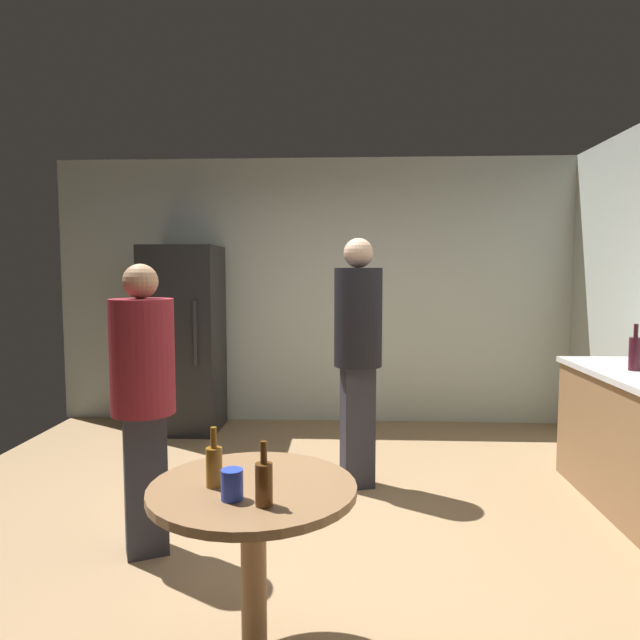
{
  "coord_description": "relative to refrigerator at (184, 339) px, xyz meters",
  "views": [
    {
      "loc": [
        0.34,
        -3.21,
        1.55
      ],
      "look_at": [
        0.16,
        0.49,
        1.23
      ],
      "focal_mm": 31.8,
      "sensor_mm": 36.0,
      "label": 1
    }
  ],
  "objects": [
    {
      "name": "ground_plane",
      "position": [
        1.25,
        -2.2,
        -0.95
      ],
      "size": [
        5.2,
        5.2,
        0.1
      ],
      "primitive_type": "cube",
      "color": "#9E7C56"
    },
    {
      "name": "wall_back",
      "position": [
        1.25,
        0.43,
        0.45
      ],
      "size": [
        5.32,
        0.06,
        2.7
      ],
      "primitive_type": "cube",
      "color": "beige",
      "rests_on": "ground_plane"
    },
    {
      "name": "refrigerator",
      "position": [
        0.0,
        0.0,
        0.0
      ],
      "size": [
        0.7,
        0.68,
        1.8
      ],
      "color": "black",
      "rests_on": "ground_plane"
    },
    {
      "name": "wine_bottle_on_counter",
      "position": [
        3.49,
        -1.62,
        0.12
      ],
      "size": [
        0.08,
        0.08,
        0.31
      ],
      "color": "#3F141E",
      "rests_on": "kitchen_counter"
    },
    {
      "name": "foreground_table",
      "position": [
        1.23,
        -3.32,
        -0.27
      ],
      "size": [
        0.8,
        0.8,
        0.73
      ],
      "color": "olive",
      "rests_on": "ground_plane"
    },
    {
      "name": "beer_bottle_amber",
      "position": [
        1.09,
        -3.34,
        -0.08
      ],
      "size": [
        0.06,
        0.06,
        0.23
      ],
      "color": "#8C5919",
      "rests_on": "foreground_table"
    },
    {
      "name": "beer_bottle_brown",
      "position": [
        1.31,
        -3.51,
        -0.08
      ],
      "size": [
        0.06,
        0.06,
        0.23
      ],
      "color": "#593314",
      "rests_on": "foreground_table"
    },
    {
      "name": "plastic_cup_blue",
      "position": [
        1.18,
        -3.46,
        -0.11
      ],
      "size": [
        0.08,
        0.08,
        0.11
      ],
      "primitive_type": "cylinder",
      "color": "blue",
      "rests_on": "foreground_table"
    },
    {
      "name": "person_in_maroon_shirt",
      "position": [
        0.49,
        -2.45,
        0.03
      ],
      "size": [
        0.45,
        0.45,
        1.59
      ],
      "rotation": [
        0.0,
        0.0,
        -1.14
      ],
      "color": "#2D2D38",
      "rests_on": "ground_plane"
    },
    {
      "name": "person_in_black_shirt",
      "position": [
        1.67,
        -1.41,
        0.15
      ],
      "size": [
        0.42,
        0.42,
        1.79
      ],
      "rotation": [
        0.0,
        0.0,
        -1.3
      ],
      "color": "#2D2D38",
      "rests_on": "ground_plane"
    }
  ]
}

